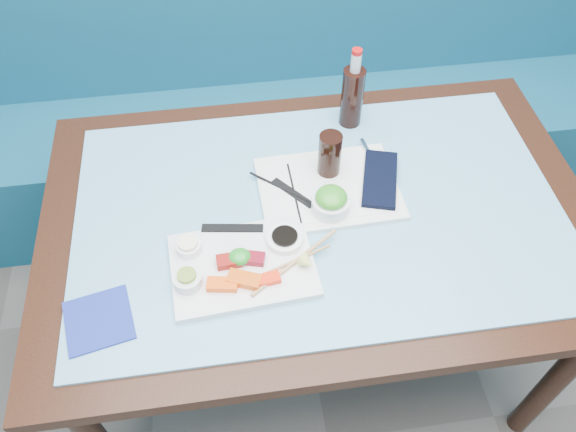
{
  "coord_description": "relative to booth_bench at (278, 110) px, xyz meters",
  "views": [
    {
      "loc": [
        -0.21,
        0.57,
        1.85
      ],
      "look_at": [
        -0.09,
        1.41,
        0.8
      ],
      "focal_mm": 35.0,
      "sensor_mm": 36.0,
      "label": 1
    }
  ],
  "objects": [
    {
      "name": "wooden_chopstick_b",
      "position": [
        -0.09,
        -1.0,
        0.4
      ],
      "size": [
        0.22,
        0.16,
        0.01
      ],
      "primitive_type": "cylinder",
      "rotation": [
        1.57,
        0.0,
        -0.96
      ],
      "color": "tan",
      "rests_on": "sashimi_plate"
    },
    {
      "name": "soy_fill",
      "position": [
        -0.1,
        -0.94,
        0.42
      ],
      "size": [
        0.08,
        0.08,
        0.01
      ],
      "primitive_type": "cylinder",
      "rotation": [
        0.0,
        0.0,
        -0.4
      ],
      "color": "black",
      "rests_on": "soy_dish"
    },
    {
      "name": "glass_top",
      "position": [
        0.0,
        -0.84,
        0.38
      ],
      "size": [
        1.22,
        0.76,
        0.01
      ],
      "primitive_type": "cube",
      "color": "#64A8C9",
      "rests_on": "dining_table"
    },
    {
      "name": "tray_sleeve",
      "position": [
        -0.06,
        -0.79,
        0.4
      ],
      "size": [
        0.1,
        0.12,
        0.0
      ],
      "primitive_type": "cube",
      "rotation": [
        0.0,
        0.0,
        0.69
      ],
      "color": "black",
      "rests_on": "serving_tray"
    },
    {
      "name": "cola_glass",
      "position": [
        0.04,
        -0.72,
        0.46
      ],
      "size": [
        0.07,
        0.07,
        0.12
      ],
      "primitive_type": "cylinder",
      "rotation": [
        0.0,
        0.0,
        0.23
      ],
      "color": "black",
      "rests_on": "serving_tray"
    },
    {
      "name": "sashimi_plate",
      "position": [
        -0.21,
        -0.99,
        0.39
      ],
      "size": [
        0.34,
        0.26,
        0.02
      ],
      "primitive_type": "cube",
      "rotation": [
        0.0,
        0.0,
        0.07
      ],
      "color": "white",
      "rests_on": "glass_top"
    },
    {
      "name": "ginger_fill",
      "position": [
        -0.33,
        -0.93,
        0.43
      ],
      "size": [
        0.06,
        0.06,
        0.01
      ],
      "primitive_type": "cylinder",
      "rotation": [
        0.0,
        0.0,
        -0.3
      ],
      "color": "white",
      "rests_on": "ramekin_ginger"
    },
    {
      "name": "black_chopstick_b",
      "position": [
        -0.06,
        -0.79,
        0.4
      ],
      "size": [
        0.01,
        0.2,
        0.01
      ],
      "primitive_type": "cylinder",
      "rotation": [
        1.57,
        0.0,
        0.02
      ],
      "color": "black",
      "rests_on": "serving_tray"
    },
    {
      "name": "cola_bottle_neck",
      "position": [
        0.14,
        -0.53,
        0.59
      ],
      "size": [
        0.03,
        0.03,
        0.05
      ],
      "primitive_type": "cylinder",
      "rotation": [
        0.0,
        0.0,
        -0.28
      ],
      "color": "silver",
      "rests_on": "cola_bottle_body"
    },
    {
      "name": "tuna_right",
      "position": [
        -0.18,
        -0.98,
        0.41
      ],
      "size": [
        0.06,
        0.05,
        0.02
      ],
      "primitive_type": "cube",
      "rotation": [
        0.0,
        0.0,
        -0.26
      ],
      "color": "maroon",
      "rests_on": "sashimi_plate"
    },
    {
      "name": "seaweed_bowl",
      "position": [
        0.02,
        -0.85,
        0.42
      ],
      "size": [
        0.11,
        0.11,
        0.04
      ],
      "primitive_type": "cylinder",
      "rotation": [
        0.0,
        0.0,
        0.22
      ],
      "color": "white",
      "rests_on": "serving_tray"
    },
    {
      "name": "ramekin_wasabi",
      "position": [
        -0.33,
        -1.02,
        0.41
      ],
      "size": [
        0.08,
        0.08,
        0.03
      ],
      "primitive_type": "cylinder",
      "rotation": [
        0.0,
        0.0,
        0.16
      ],
      "color": "white",
      "rests_on": "sashimi_plate"
    },
    {
      "name": "dining_table",
      "position": [
        0.0,
        -0.84,
        0.29
      ],
      "size": [
        1.4,
        0.9,
        0.75
      ],
      "color": "black",
      "rests_on": "ground"
    },
    {
      "name": "lemon_wedge",
      "position": [
        -0.06,
        -1.02,
        0.42
      ],
      "size": [
        0.05,
        0.05,
        0.04
      ],
      "primitive_type": "cone",
      "rotation": [
        1.57,
        0.0,
        0.7
      ],
      "color": "#EBEC70",
      "rests_on": "sashimi_plate"
    },
    {
      "name": "tuna_left",
      "position": [
        -0.24,
        -0.98,
        0.41
      ],
      "size": [
        0.06,
        0.04,
        0.02
      ],
      "primitive_type": "cube",
      "rotation": [
        0.0,
        0.0,
        0.05
      ],
      "color": "maroon",
      "rests_on": "sashimi_plate"
    },
    {
      "name": "navy_pouch",
      "position": [
        0.17,
        -0.78,
        0.4
      ],
      "size": [
        0.14,
        0.21,
        0.02
      ],
      "primitive_type": "cube",
      "rotation": [
        0.0,
        0.0,
        -0.29
      ],
      "color": "black",
      "rests_on": "serving_tray"
    },
    {
      "name": "cola_bottle_cap",
      "position": [
        0.14,
        -0.53,
        0.62
      ],
      "size": [
        0.04,
        0.04,
        0.01
      ],
      "primitive_type": "cylinder",
      "rotation": [
        0.0,
        0.0,
        -0.39
      ],
      "color": "red",
      "rests_on": "cola_bottle_neck"
    },
    {
      "name": "serving_tray",
      "position": [
        0.03,
        -0.78,
        0.39
      ],
      "size": [
        0.36,
        0.28,
        0.01
      ],
      "primitive_type": "cube",
      "rotation": [
        0.0,
        0.0,
        0.03
      ],
      "color": "white",
      "rests_on": "glass_top"
    },
    {
      "name": "paper_placemat",
      "position": [
        0.03,
        -0.78,
        0.4
      ],
      "size": [
        0.32,
        0.23,
        0.0
      ],
      "primitive_type": "cube",
      "rotation": [
        0.0,
        0.0,
        0.03
      ],
      "color": "white",
      "rests_on": "serving_tray"
    },
    {
      "name": "chopstick_sleeve",
      "position": [
        -0.22,
        -0.88,
        0.4
      ],
      "size": [
        0.15,
        0.04,
        0.0
      ],
      "primitive_type": "cube",
      "rotation": [
        0.0,
        0.0,
        -0.15
      ],
      "color": "black",
      "rests_on": "sashimi_plate"
    },
    {
      "name": "salmon_mid",
      "position": [
        -0.21,
        -1.04,
        0.41
      ],
      "size": [
        0.08,
        0.06,
        0.02
      ],
      "primitive_type": "cube",
      "rotation": [
        0.0,
        0.0,
        -0.39
      ],
      "color": "#E44F09",
      "rests_on": "sashimi_plate"
    },
    {
      "name": "wooden_chopstick_a",
      "position": [
        -0.1,
        -1.0,
        0.4
      ],
      "size": [
        0.2,
        0.08,
        0.01
      ],
      "primitive_type": "cylinder",
      "rotation": [
        1.57,
        0.0,
        -1.23
      ],
      "color": "#AA8150",
      "rests_on": "sashimi_plate"
    },
    {
      "name": "black_chopstick_a",
      "position": [
        -0.07,
        -0.79,
        0.4
      ],
      "size": [
        0.2,
        0.17,
        0.01
      ],
      "primitive_type": "cylinder",
      "rotation": [
        1.57,
        0.0,
        0.85
      ],
      "color": "black",
      "rests_on": "serving_tray"
    },
    {
      "name": "ramekin_ginger",
      "position": [
        -0.33,
        -0.93,
        0.41
      ],
      "size": [
        0.06,
        0.06,
        0.02
      ],
      "primitive_type": "cylinder",
      "rotation": [
        0.0,
        0.0,
        0.02
      ],
      "color": "white",
      "rests_on": "sashimi_plate"
    },
    {
      "name": "seaweed_garnish",
      "position": [
        -0.21,
        -0.98,
        0.41
      ],
      "size": [
        0.06,
        0.06,
        0.03
      ],
      "primitive_type": "ellipsoid",
      "rotation": [
        0.0,
        0.0,
        0.19
      ],
      "color": "#208D22",
      "rests_on": "sashimi_plate"
    },
    {
      "name": "fork",
      "position": [
        0.16,
        -0.67,
        0.4
      ],
      "size": [
        0.03,
        0.1,
        0.01
      ],
      "primitive_type": "cylinder",
      "rotation": [
        1.57,
        0.0,
        0.15
      ],
      "color": "silver",
      "rests_on": "serving_tray"
    },
    {
      "name": "blue_napkin",
      "position": [
        -0.53,
        -1.08,
        0.39
      ],
      "size": [
        0.17,
        0.17,
        0.01
      ],
      "primitive_type": "cube",
      "rotation": [
        0.0,
        0.0,
        0.21
      ],
      "color": "navy",
      "rests_on": "glass_top"
    },
    {
      "name": "salmon_left",
      "position": [
        -0.26,
        -1.04,
        0.41
      ],
      "size": [
        0.07,
        0.04,
        0.02
      ],
      "primitive_type": "cube",
      "rotation": [
        0.0,
        0.0,
        -0.16
      ],
      "color": "#FF4F0A",
      "rests_on": "sashimi_plate"
    },
    {
      "name": "cola_bottle_body",
      "position": [
        0.14,
        -0.53,
        0.47
      ],
      "size": [
        0.08,
        0.08,
        0.18
      ],
      "primitive_type": "cylinder",
      "rotation": [
        0.0,
        0.0,
        0.4
      ],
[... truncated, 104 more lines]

